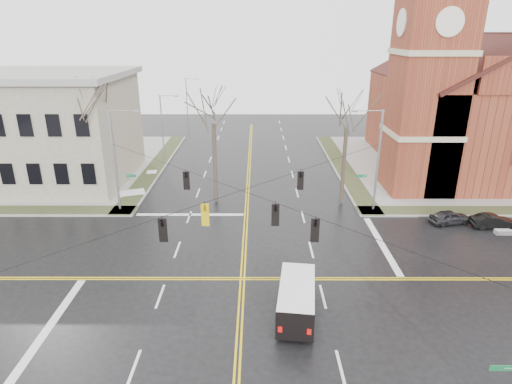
{
  "coord_description": "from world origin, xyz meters",
  "views": [
    {
      "loc": [
        0.94,
        -24.3,
        15.21
      ],
      "look_at": [
        0.88,
        6.0,
        3.85
      ],
      "focal_mm": 30.0,
      "sensor_mm": 36.0,
      "label": 1
    }
  ],
  "objects_px": {
    "streetlight_north_a": "(163,125)",
    "streetlight_north_b": "(188,100)",
    "signal_pole_nw": "(116,158)",
    "tree_nw_near": "(213,118)",
    "cargo_van": "(297,296)",
    "parked_car_b": "(493,221)",
    "tree_nw_far": "(92,110)",
    "church": "(467,96)",
    "signal_pole_ne": "(376,158)",
    "tree_ne": "(347,123)",
    "parked_car_a": "(450,217)"
  },
  "relations": [
    {
      "from": "signal_pole_ne",
      "to": "tree_ne",
      "type": "height_order",
      "value": "tree_ne"
    },
    {
      "from": "church",
      "to": "cargo_van",
      "type": "height_order",
      "value": "church"
    },
    {
      "from": "cargo_van",
      "to": "parked_car_b",
      "type": "xyz_separation_m",
      "value": [
        17.21,
        11.51,
        -0.58
      ]
    },
    {
      "from": "signal_pole_nw",
      "to": "tree_nw_near",
      "type": "xyz_separation_m",
      "value": [
        8.38,
        2.19,
        3.05
      ]
    },
    {
      "from": "parked_car_a",
      "to": "streetlight_north_b",
      "type": "bearing_deg",
      "value": 23.51
    },
    {
      "from": "signal_pole_nw",
      "to": "tree_nw_near",
      "type": "bearing_deg",
      "value": 14.66
    },
    {
      "from": "tree_nw_near",
      "to": "tree_ne",
      "type": "bearing_deg",
      "value": -1.67
    },
    {
      "from": "cargo_van",
      "to": "parked_car_b",
      "type": "relative_size",
      "value": 1.53
    },
    {
      "from": "streetlight_north_b",
      "to": "tree_nw_near",
      "type": "distance_m",
      "value": 35.34
    },
    {
      "from": "signal_pole_nw",
      "to": "tree_nw_near",
      "type": "relative_size",
      "value": 0.81
    },
    {
      "from": "church",
      "to": "parked_car_b",
      "type": "relative_size",
      "value": 7.9
    },
    {
      "from": "church",
      "to": "parked_car_a",
      "type": "height_order",
      "value": "church"
    },
    {
      "from": "parked_car_a",
      "to": "tree_nw_near",
      "type": "relative_size",
      "value": 0.31
    },
    {
      "from": "streetlight_north_a",
      "to": "streetlight_north_b",
      "type": "relative_size",
      "value": 1.0
    },
    {
      "from": "signal_pole_ne",
      "to": "tree_ne",
      "type": "bearing_deg",
      "value": 142.35
    },
    {
      "from": "church",
      "to": "cargo_van",
      "type": "xyz_separation_m",
      "value": [
        -21.55,
        -28.43,
        -7.28
      ]
    },
    {
      "from": "signal_pole_nw",
      "to": "cargo_van",
      "type": "relative_size",
      "value": 1.69
    },
    {
      "from": "signal_pole_nw",
      "to": "tree_ne",
      "type": "bearing_deg",
      "value": 5.21
    },
    {
      "from": "parked_car_a",
      "to": "tree_nw_near",
      "type": "xyz_separation_m",
      "value": [
        -20.18,
        5.01,
        7.42
      ]
    },
    {
      "from": "church",
      "to": "streetlight_north_a",
      "type": "height_order",
      "value": "church"
    },
    {
      "from": "parked_car_a",
      "to": "streetlight_north_a",
      "type": "bearing_deg",
      "value": 43.45
    },
    {
      "from": "streetlight_north_a",
      "to": "signal_pole_ne",
      "type": "bearing_deg",
      "value": -36.9
    },
    {
      "from": "streetlight_north_a",
      "to": "tree_ne",
      "type": "distance_m",
      "value": 24.67
    },
    {
      "from": "tree_ne",
      "to": "streetlight_north_b",
      "type": "bearing_deg",
      "value": 119.47
    },
    {
      "from": "cargo_van",
      "to": "parked_car_a",
      "type": "distance_m",
      "value": 18.67
    },
    {
      "from": "streetlight_north_a",
      "to": "parked_car_b",
      "type": "relative_size",
      "value": 2.3
    },
    {
      "from": "parked_car_b",
      "to": "tree_nw_far",
      "type": "xyz_separation_m",
      "value": [
        -34.04,
        5.6,
        8.21
      ]
    },
    {
      "from": "streetlight_north_b",
      "to": "cargo_van",
      "type": "distance_m",
      "value": 53.58
    },
    {
      "from": "cargo_van",
      "to": "tree_nw_near",
      "type": "distance_m",
      "value": 19.63
    },
    {
      "from": "parked_car_a",
      "to": "parked_car_b",
      "type": "bearing_deg",
      "value": -116.07
    },
    {
      "from": "streetlight_north_a",
      "to": "parked_car_a",
      "type": "distance_m",
      "value": 34.15
    },
    {
      "from": "parked_car_b",
      "to": "tree_nw_near",
      "type": "relative_size",
      "value": 0.32
    },
    {
      "from": "streetlight_north_a",
      "to": "parked_car_a",
      "type": "height_order",
      "value": "streetlight_north_a"
    },
    {
      "from": "church",
      "to": "streetlight_north_a",
      "type": "bearing_deg",
      "value": 174.81
    },
    {
      "from": "streetlight_north_a",
      "to": "tree_nw_near",
      "type": "height_order",
      "value": "tree_nw_near"
    },
    {
      "from": "streetlight_north_b",
      "to": "tree_nw_far",
      "type": "relative_size",
      "value": 0.66
    },
    {
      "from": "tree_nw_far",
      "to": "tree_ne",
      "type": "relative_size",
      "value": 1.15
    },
    {
      "from": "tree_ne",
      "to": "signal_pole_ne",
      "type": "bearing_deg",
      "value": -37.65
    },
    {
      "from": "cargo_van",
      "to": "tree_nw_near",
      "type": "xyz_separation_m",
      "value": [
        -6.16,
        17.33,
        6.85
      ]
    },
    {
      "from": "signal_pole_ne",
      "to": "signal_pole_nw",
      "type": "height_order",
      "value": "same"
    },
    {
      "from": "church",
      "to": "streetlight_north_a",
      "type": "relative_size",
      "value": 3.44
    },
    {
      "from": "tree_nw_far",
      "to": "tree_nw_near",
      "type": "bearing_deg",
      "value": 1.2
    },
    {
      "from": "parked_car_b",
      "to": "signal_pole_nw",
      "type": "bearing_deg",
      "value": 85.08
    },
    {
      "from": "parked_car_a",
      "to": "parked_car_b",
      "type": "xyz_separation_m",
      "value": [
        3.18,
        -0.81,
        -0.01
      ]
    },
    {
      "from": "church",
      "to": "tree_nw_near",
      "type": "height_order",
      "value": "church"
    },
    {
      "from": "parked_car_a",
      "to": "tree_ne",
      "type": "xyz_separation_m",
      "value": [
        -8.31,
        4.67,
        7.09
      ]
    },
    {
      "from": "church",
      "to": "signal_pole_ne",
      "type": "distance_m",
      "value": 19.22
    },
    {
      "from": "cargo_van",
      "to": "tree_ne",
      "type": "relative_size",
      "value": 0.5
    },
    {
      "from": "signal_pole_ne",
      "to": "parked_car_a",
      "type": "relative_size",
      "value": 2.63
    },
    {
      "from": "signal_pole_nw",
      "to": "tree_ne",
      "type": "height_order",
      "value": "tree_ne"
    }
  ]
}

